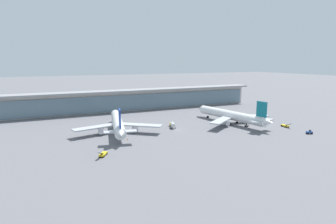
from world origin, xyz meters
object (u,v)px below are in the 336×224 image
Objects in this scene: service_truck_under_wing_yellow at (173,125)px; service_truck_on_taxiway_yellow at (285,126)px; airliner_left_stand at (118,123)px; service_truck_mid_apron_yellow at (103,154)px; airliner_centre_stand at (232,115)px; safety_cone_alpha at (127,139)px; service_truck_near_nose_blue at (309,132)px; service_truck_by_tail_grey at (247,125)px.

service_truck_on_taxiway_yellow is at bearing -23.73° from service_truck_under_wing_yellow.
airliner_left_stand reaches higher than service_truck_under_wing_yellow.
service_truck_mid_apron_yellow is at bearing -145.26° from service_truck_under_wing_yellow.
service_truck_under_wing_yellow is (-35.05, 5.68, -3.11)m from airliner_centre_stand.
service_truck_on_taxiway_yellow is 86.80m from safety_cone_alpha.
airliner_left_stand is at bearing 90.38° from safety_cone_alpha.
safety_cone_alpha is (0.10, -15.60, -4.50)m from airliner_left_stand.
service_truck_near_nose_blue is 68.90m from service_truck_under_wing_yellow.
service_truck_under_wing_yellow reaches higher than safety_cone_alpha.
service_truck_under_wing_yellow is (29.53, -2.50, -3.11)m from airliner_left_stand.
airliner_centre_stand is 29.11m from service_truck_on_taxiway_yellow.
airliner_centre_stand is 10.14m from service_truck_by_tail_grey.
service_truck_by_tail_grey is 20.68m from service_truck_on_taxiway_yellow.
airliner_centre_stand reaches higher than service_truck_near_nose_blue.
service_truck_near_nose_blue is (84.90, -43.50, -3.95)m from airliner_left_stand.
service_truck_by_tail_grey is (68.40, -16.67, -4.01)m from airliner_left_stand.
service_truck_near_nose_blue is 16.18m from service_truck_on_taxiway_yellow.
service_truck_mid_apron_yellow is 101.30m from service_truck_on_taxiway_yellow.
service_truck_by_tail_grey is at bearing 148.88° from service_truck_on_taxiway_yellow.
airliner_centre_stand is at bearing 138.29° from service_truck_on_taxiway_yellow.
safety_cone_alpha is at bearing 161.79° from service_truck_near_nose_blue.
airliner_left_stand is 8.85× the size of service_truck_mid_apron_yellow.
service_truck_mid_apron_yellow and service_truck_by_tail_grey have the same top height.
service_truck_mid_apron_yellow reaches higher than safety_cone_alpha.
airliner_left_stand is 81.46× the size of safety_cone_alpha.
service_truck_under_wing_yellow is 41.38m from service_truck_by_tail_grey.
service_truck_under_wing_yellow is 54.22m from service_truck_mid_apron_yellow.
airliner_left_stand is at bearing 172.78° from airliner_centre_stand.
airliner_left_stand is 90.44m from service_truck_on_taxiway_yellow.
service_truck_near_nose_blue is (20.32, -35.32, -3.95)m from airliner_centre_stand.
service_truck_under_wing_yellow reaches higher than service_truck_near_nose_blue.
safety_cone_alpha is at bearing 179.10° from service_truck_by_tail_grey.
airliner_centre_stand is 8.91× the size of service_truck_mid_apron_yellow.
airliner_centre_stand is at bearing 17.58° from service_truck_mid_apron_yellow.
airliner_centre_stand is 40.94m from service_truck_near_nose_blue.
service_truck_near_nose_blue is at bearing -58.40° from service_truck_by_tail_grey.
service_truck_by_tail_grey is at bearing -65.79° from airliner_centre_stand.
service_truck_on_taxiway_yellow is (17.71, -10.69, 0.00)m from service_truck_by_tail_grey.
service_truck_by_tail_grey is at bearing 11.33° from service_truck_mid_apron_yellow.
service_truck_on_taxiway_yellow reaches higher than safety_cone_alpha.
service_truck_by_tail_grey is (38.87, -14.18, -0.90)m from service_truck_under_wing_yellow.
safety_cone_alpha is at bearing -89.62° from airliner_left_stand.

